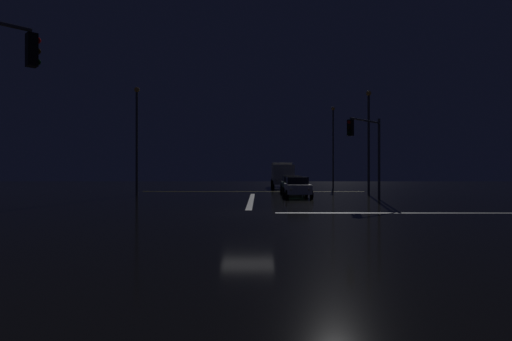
% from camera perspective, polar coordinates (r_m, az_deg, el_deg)
% --- Properties ---
extents(ground, '(120.00, 120.00, 0.10)m').
position_cam_1_polar(ground, '(19.36, -1.18, -6.23)').
color(ground, black).
extents(stop_line_north, '(0.35, 14.89, 0.01)m').
position_cam_1_polar(stop_line_north, '(27.99, -0.69, -4.23)').
color(stop_line_north, white).
rests_on(stop_line_north, ground).
extents(centre_line_ns, '(22.00, 0.15, 0.01)m').
position_cam_1_polar(centre_line_ns, '(39.56, -0.37, -3.02)').
color(centre_line_ns, yellow).
rests_on(centre_line_ns, ground).
extents(crosswalk_bar_east, '(14.89, 0.40, 0.01)m').
position_cam_1_polar(crosswalk_bar_east, '(21.03, 23.60, -5.59)').
color(crosswalk_bar_east, white).
rests_on(crosswalk_bar_east, ground).
extents(sedan_white, '(2.02, 4.33, 1.57)m').
position_cam_1_polar(sedan_white, '(31.03, 5.91, -2.35)').
color(sedan_white, silver).
rests_on(sedan_white, ground).
extents(sedan_green, '(2.02, 4.33, 1.57)m').
position_cam_1_polar(sedan_green, '(36.60, 5.23, -2.01)').
color(sedan_green, '#14512D').
rests_on(sedan_green, ground).
extents(sedan_gray, '(2.02, 4.33, 1.57)m').
position_cam_1_polar(sedan_gray, '(42.31, 4.99, -1.75)').
color(sedan_gray, slate).
rests_on(sedan_gray, ground).
extents(box_truck, '(2.68, 8.28, 3.08)m').
position_cam_1_polar(box_truck, '(50.17, 3.74, -0.46)').
color(box_truck, beige).
rests_on(box_truck, ground).
extents(traffic_signal_ne, '(2.96, 2.96, 5.74)m').
position_cam_1_polar(traffic_signal_ne, '(28.18, 15.59, 3.85)').
color(traffic_signal_ne, '#4C4C51').
rests_on(traffic_signal_ne, ground).
extents(streetlamp_left_near, '(0.44, 0.44, 9.12)m').
position_cam_1_polar(streetlamp_left_near, '(35.21, -16.69, 5.17)').
color(streetlamp_left_near, '#424247').
rests_on(streetlamp_left_near, ground).
extents(streetlamp_right_near, '(0.44, 0.44, 8.79)m').
position_cam_1_polar(streetlamp_right_near, '(34.90, 15.82, 4.94)').
color(streetlamp_right_near, '#424247').
rests_on(streetlamp_right_near, ground).
extents(streetlamp_right_far, '(0.44, 0.44, 10.02)m').
position_cam_1_polar(streetlamp_right_far, '(50.50, 10.97, 4.10)').
color(streetlamp_right_far, '#424247').
rests_on(streetlamp_right_far, ground).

